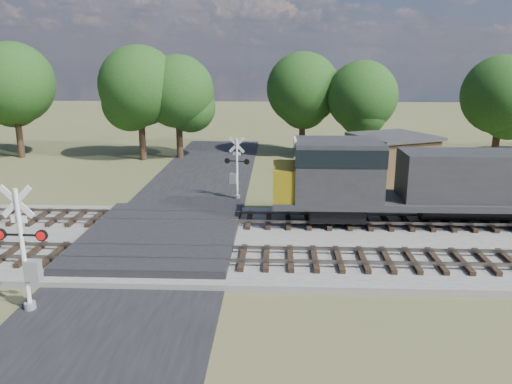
{
  "coord_description": "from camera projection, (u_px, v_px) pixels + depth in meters",
  "views": [
    {
      "loc": [
        5.38,
        -21.34,
        8.43
      ],
      "look_at": [
        4.39,
        2.0,
        2.15
      ],
      "focal_mm": 35.0,
      "sensor_mm": 36.0,
      "label": 1
    }
  ],
  "objects": [
    {
      "name": "ground",
      "position": [
        159.0,
        247.0,
        23.0
      ],
      "size": [
        160.0,
        160.0,
        0.0
      ],
      "primitive_type": "plane",
      "color": "#45502A",
      "rests_on": "ground"
    },
    {
      "name": "ballast_bed",
      "position": [
        376.0,
        243.0,
        23.03
      ],
      "size": [
        140.0,
        10.0,
        0.3
      ],
      "primitive_type": "cube",
      "color": "gray",
      "rests_on": "ground"
    },
    {
      "name": "road",
      "position": [
        159.0,
        246.0,
        22.99
      ],
      "size": [
        7.0,
        60.0,
        0.08
      ],
      "primitive_type": "cube",
      "color": "black",
      "rests_on": "ground"
    },
    {
      "name": "crossing_panel",
      "position": [
        161.0,
        237.0,
        23.4
      ],
      "size": [
        7.0,
        9.0,
        0.62
      ],
      "primitive_type": "cube",
      "color": "#262628",
      "rests_on": "ground"
    },
    {
      "name": "track_near",
      "position": [
        222.0,
        257.0,
        20.83
      ],
      "size": [
        140.0,
        2.6,
        0.33
      ],
      "color": "black",
      "rests_on": "ballast_bed"
    },
    {
      "name": "track_far",
      "position": [
        232.0,
        219.0,
        25.66
      ],
      "size": [
        140.0,
        2.6,
        0.33
      ],
      "color": "black",
      "rests_on": "ballast_bed"
    },
    {
      "name": "crossing_signal_near",
      "position": [
        27.0,
        261.0,
        16.71
      ],
      "size": [
        1.81,
        0.39,
        4.5
      ],
      "rotation": [
        0.0,
        0.0,
        -0.04
      ],
      "color": "silver",
      "rests_on": "ground"
    },
    {
      "name": "crossing_signal_far",
      "position": [
        236.0,
        174.0,
        30.36
      ],
      "size": [
        1.55,
        0.44,
        3.89
      ],
      "rotation": [
        0.0,
        0.0,
        2.93
      ],
      "color": "silver",
      "rests_on": "ground"
    },
    {
      "name": "equipment_shed",
      "position": [
        393.0,
        158.0,
        34.75
      ],
      "size": [
        6.49,
        6.49,
        3.33
      ],
      "rotation": [
        0.0,
        0.0,
        0.44
      ],
      "color": "#48311F",
      "rests_on": "ground"
    },
    {
      "name": "treeline",
      "position": [
        340.0,
        82.0,
        40.41
      ],
      "size": [
        80.39,
        11.18,
        11.77
      ],
      "color": "black",
      "rests_on": "ground"
    }
  ]
}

